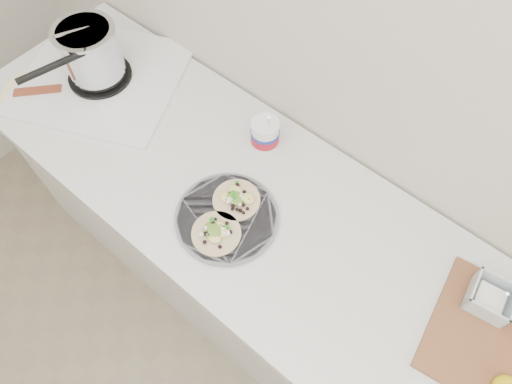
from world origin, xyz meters
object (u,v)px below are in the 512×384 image
Objects in this scene: stove at (95,61)px; taco_plate at (227,216)px; tub at (265,133)px; bacon_plate at (39,93)px.

stove is 0.74m from taco_plate.
tub is at bearing -10.92° from stove.
taco_plate is at bearing -73.42° from tub.
bacon_plate is at bearing -155.90° from tub.
tub is (0.64, 0.15, -0.02)m from stove.
bacon_plate is (-0.84, -0.05, -0.01)m from taco_plate.
taco_plate is 0.84m from bacon_plate.
stove is 2.30× the size of taco_plate.
tub is 0.83m from bacon_plate.
stove is 2.78× the size of bacon_plate.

